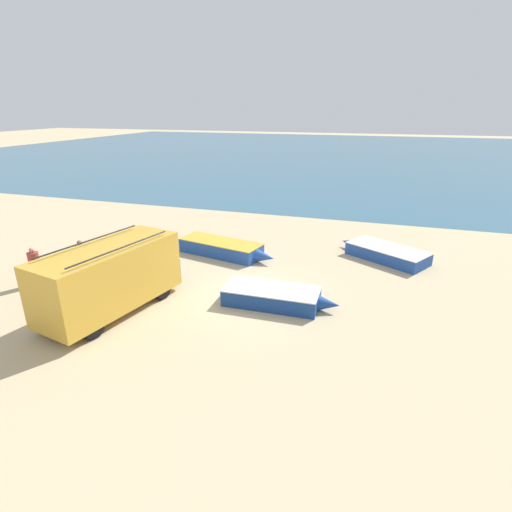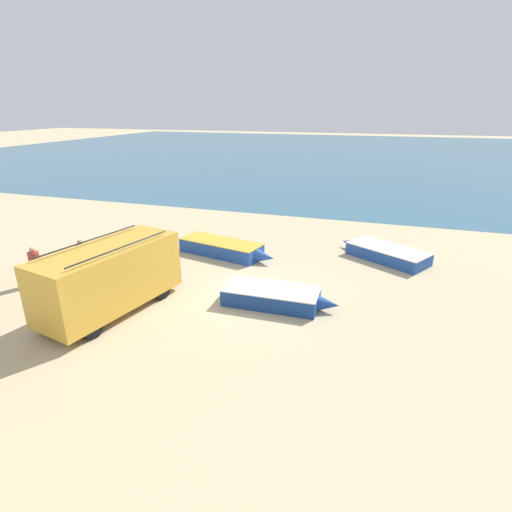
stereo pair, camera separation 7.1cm
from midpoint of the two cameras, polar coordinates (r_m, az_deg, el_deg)
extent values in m
plane|color=tan|center=(15.25, -1.65, -5.76)|extent=(200.00, 200.00, 0.00)
cube|color=#33607A|center=(65.40, 13.91, 14.10)|extent=(120.00, 80.00, 0.01)
cube|color=gold|center=(14.57, -20.32, -2.71)|extent=(2.96, 5.34, 2.09)
cube|color=black|center=(16.39, -13.34, -1.53)|extent=(1.77, 0.47, 0.94)
cube|color=#1E232D|center=(15.94, -13.89, 2.39)|extent=(1.69, 0.42, 0.67)
cylinder|color=black|center=(16.46, -17.77, -3.33)|extent=(0.37, 0.77, 0.74)
cylinder|color=black|center=(15.34, -13.41, -4.67)|extent=(0.37, 0.77, 0.74)
cylinder|color=black|center=(14.77, -26.60, -7.45)|extent=(0.37, 0.77, 0.74)
cylinder|color=black|center=(13.51, -22.45, -9.41)|extent=(0.37, 0.77, 0.74)
cylinder|color=black|center=(14.75, -22.81, 2.07)|extent=(0.91, 4.06, 0.05)
cylinder|color=black|center=(13.62, -18.82, 1.13)|extent=(0.91, 4.06, 0.05)
cube|color=#234CA3|center=(19.69, 18.14, 0.30)|extent=(3.94, 3.26, 0.56)
cone|color=#234CA3|center=(20.80, 12.99, 1.88)|extent=(0.95, 0.86, 0.53)
cube|color=silver|center=(19.63, 18.21, 0.88)|extent=(0.95, 1.40, 0.05)
cube|color=silver|center=(19.60, 18.24, 1.12)|extent=(3.98, 3.29, 0.04)
cube|color=navy|center=(14.58, 2.09, -5.80)|extent=(3.42, 1.51, 0.58)
cone|color=navy|center=(14.26, 10.23, -6.80)|extent=(0.75, 0.56, 0.55)
cube|color=silver|center=(14.48, 2.10, -5.01)|extent=(0.21, 1.36, 0.05)
cube|color=silver|center=(14.45, 2.11, -4.71)|extent=(3.45, 1.53, 0.04)
cube|color=#234CA3|center=(19.44, -5.16, 1.14)|extent=(4.25, 2.26, 0.64)
cone|color=#234CA3|center=(18.21, 1.21, -0.15)|extent=(1.00, 0.78, 0.61)
cube|color=gold|center=(19.36, -5.19, 1.85)|extent=(0.48, 1.32, 0.05)
cube|color=gold|center=(19.33, -5.19, 2.08)|extent=(4.29, 2.28, 0.04)
cylinder|color=#5B564C|center=(18.27, -23.30, -1.60)|extent=(0.15, 0.15, 0.78)
cylinder|color=#5B564C|center=(18.36, -23.72, -1.56)|extent=(0.15, 0.15, 0.78)
cylinder|color=#335189|center=(18.08, -23.82, 0.48)|extent=(0.42, 0.42, 0.62)
sphere|color=#8C664C|center=(17.95, -24.01, 1.73)|extent=(0.21, 0.21, 0.21)
cylinder|color=#38383D|center=(18.35, -28.67, -2.42)|extent=(0.14, 0.14, 0.77)
cylinder|color=#38383D|center=(18.31, -29.14, -2.55)|extent=(0.14, 0.14, 0.77)
cylinder|color=#993833|center=(18.10, -29.27, -0.47)|extent=(0.42, 0.42, 0.61)
sphere|color=tan|center=(17.98, -29.50, 0.75)|extent=(0.21, 0.21, 0.21)
camera|label=1|loc=(0.04, -90.12, -0.05)|focal=28.00mm
camera|label=2|loc=(0.04, 89.88, 0.05)|focal=28.00mm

